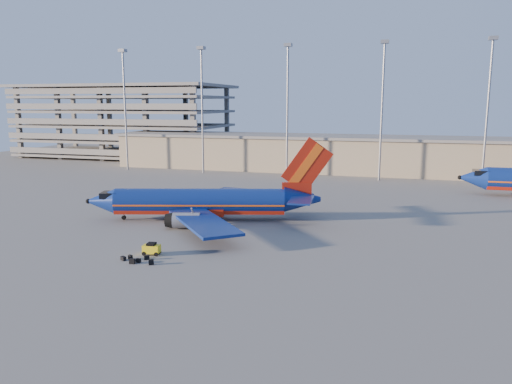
# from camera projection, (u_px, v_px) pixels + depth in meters

# --- Properties ---
(ground) EXTENTS (220.00, 220.00, 0.00)m
(ground) POSITION_uv_depth(u_px,v_px,m) (244.00, 226.00, 66.23)
(ground) COLOR slate
(ground) RESTS_ON ground
(terminal_building) EXTENTS (122.00, 16.00, 8.50)m
(terminal_building) POSITION_uv_depth(u_px,v_px,m) (361.00, 154.00, 117.31)
(terminal_building) COLOR gray
(terminal_building) RESTS_ON ground
(parking_garage) EXTENTS (62.00, 32.00, 21.40)m
(parking_garage) POSITION_uv_depth(u_px,v_px,m) (126.00, 118.00, 151.54)
(parking_garage) COLOR slate
(parking_garage) RESTS_ON ground
(light_mast_row) EXTENTS (101.60, 1.60, 28.65)m
(light_mast_row) POSITION_uv_depth(u_px,v_px,m) (334.00, 96.00, 105.08)
(light_mast_row) COLOR gray
(light_mast_row) RESTS_ON ground
(aircraft_main) EXTENTS (33.41, 31.66, 11.61)m
(aircraft_main) POSITION_uv_depth(u_px,v_px,m) (206.00, 203.00, 69.42)
(aircraft_main) COLOR navy
(aircraft_main) RESTS_ON ground
(baggage_tug) EXTENTS (1.94, 1.31, 1.31)m
(baggage_tug) POSITION_uv_depth(u_px,v_px,m) (152.00, 249.00, 53.73)
(baggage_tug) COLOR yellow
(baggage_tug) RESTS_ON ground
(luggage_pile) EXTENTS (4.15, 2.12, 0.54)m
(luggage_pile) POSITION_uv_depth(u_px,v_px,m) (138.00, 260.00, 51.31)
(luggage_pile) COLOR black
(luggage_pile) RESTS_ON ground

